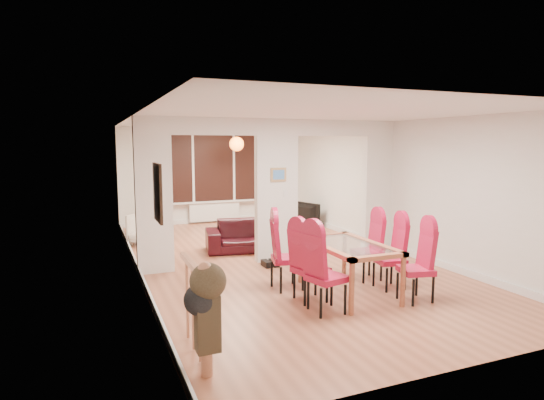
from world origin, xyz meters
TOP-DOWN VIEW (x-y plane):
  - floor at (0.00, 0.00)m, footprint 5.00×9.00m
  - room_walls at (0.00, 0.00)m, footprint 5.00×9.00m
  - divider_wall at (0.00, 0.00)m, footprint 5.00×0.18m
  - bay_window_blinds at (0.00, 4.44)m, footprint 3.00×0.08m
  - radiator at (0.00, 4.40)m, footprint 1.40×0.08m
  - pendant_light at (0.30, 3.30)m, footprint 0.36×0.36m
  - stair_newel at (-2.25, -3.20)m, footprint 0.40×1.20m
  - wall_poster at (-2.47, -2.40)m, footprint 0.04×0.52m
  - pillar_photo at (0.00, -0.10)m, footprint 0.30×0.03m
  - dining_table at (0.21, -2.17)m, footprint 0.89×1.58m
  - dining_chair_la at (-0.42, -2.69)m, footprint 0.52×0.52m
  - dining_chair_lb at (-0.42, -2.22)m, footprint 0.50×0.50m
  - dining_chair_lc at (-0.51, -1.63)m, footprint 0.52×0.52m
  - dining_chair_ra at (0.91, -2.78)m, footprint 0.50×0.50m
  - dining_chair_rb at (0.92, -2.18)m, footprint 0.47×0.47m
  - dining_chair_rc at (0.86, -1.68)m, footprint 0.44×0.44m
  - sofa at (-0.01, 0.90)m, footprint 2.23×1.18m
  - armchair at (-2.00, 2.30)m, footprint 1.03×1.03m
  - person at (-1.70, 2.85)m, footprint 0.63×0.43m
  - television at (2.00, 3.01)m, footprint 1.07×0.44m
  - coffee_table at (0.39, 2.45)m, footprint 0.99×0.71m
  - bottle at (0.57, 2.52)m, footprint 0.07×0.07m
  - bowl at (0.26, 2.46)m, footprint 0.20×0.20m
  - shoes at (-0.28, -0.38)m, footprint 0.26×0.28m

SIDE VIEW (x-z plane):
  - floor at x=0.00m, z-range -0.01..0.01m
  - shoes at x=-0.28m, z-range 0.00..0.11m
  - coffee_table at x=0.39m, z-range 0.00..0.20m
  - bowl at x=0.26m, z-range 0.20..0.25m
  - radiator at x=0.00m, z-range 0.05..0.55m
  - sofa at x=-0.01m, z-range 0.00..0.62m
  - television at x=2.00m, z-range 0.00..0.62m
  - armchair at x=-2.00m, z-range 0.00..0.68m
  - bottle at x=0.57m, z-range 0.20..0.50m
  - dining_table at x=0.21m, z-range 0.00..0.74m
  - dining_chair_rc at x=0.86m, z-range 0.00..1.01m
  - dining_chair_rb at x=0.92m, z-range 0.00..1.01m
  - dining_chair_ra at x=0.91m, z-range 0.00..1.03m
  - dining_chair_lb at x=-0.42m, z-range 0.00..1.03m
  - dining_chair_la at x=-0.42m, z-range 0.00..1.07m
  - dining_chair_lc at x=-0.51m, z-range 0.00..1.08m
  - stair_newel at x=-2.25m, z-range 0.00..1.10m
  - person at x=-1.70m, z-range 0.00..1.66m
  - room_walls at x=0.00m, z-range 0.00..2.60m
  - divider_wall at x=0.00m, z-range 0.00..2.60m
  - bay_window_blinds at x=0.00m, z-range 0.60..2.40m
  - wall_poster at x=-2.47m, z-range 1.27..1.94m
  - pillar_photo at x=0.00m, z-range 1.48..1.73m
  - pendant_light at x=0.30m, z-range 1.97..2.33m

